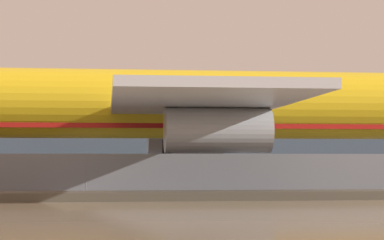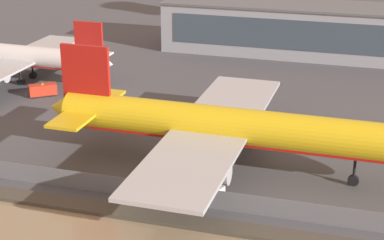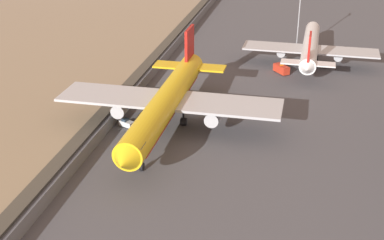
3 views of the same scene
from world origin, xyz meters
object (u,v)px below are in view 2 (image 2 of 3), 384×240
at_px(cargo_jet_yellow, 225,127).
at_px(ops_van, 43,89).
at_px(passenger_jet_white_red, 16,56).
at_px(baggage_tug, 213,192).

xyz_separation_m(cargo_jet_yellow, ops_van, (-41.18, 21.90, -5.18)).
xyz_separation_m(cargo_jet_yellow, passenger_jet_white_red, (-51.10, 29.16, -1.28)).
height_order(passenger_jet_white_red, baggage_tug, passenger_jet_white_red).
height_order(baggage_tug, ops_van, ops_van).
relative_size(baggage_tug, ops_van, 0.66).
bearing_deg(passenger_jet_white_red, cargo_jet_yellow, -29.71).
bearing_deg(passenger_jet_white_red, ops_van, -36.19).
bearing_deg(cargo_jet_yellow, baggage_tug, -85.13).
xyz_separation_m(baggage_tug, ops_van, (-41.95, 30.95, 0.47)).
bearing_deg(ops_van, passenger_jet_white_red, 143.81).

